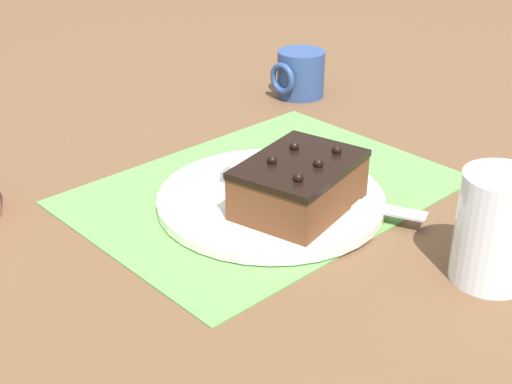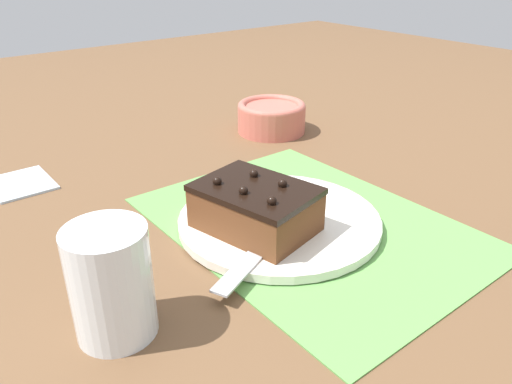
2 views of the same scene
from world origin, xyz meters
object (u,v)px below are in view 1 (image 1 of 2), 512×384
cake_plate (271,199)px  serving_knife (287,188)px  coffee_mug (300,74)px  chocolate_cake (299,184)px  drinking_glass (496,228)px

cake_plate → serving_knife: bearing=159.0°
cake_plate → coffee_mug: size_ratio=3.09×
chocolate_cake → serving_knife: (-0.02, -0.04, -0.03)m
drinking_glass → chocolate_cake: bearing=-76.2°
serving_knife → chocolate_cake: bearing=40.0°
chocolate_cake → serving_knife: bearing=-116.0°
chocolate_cake → cake_plate: bearing=-86.5°
cake_plate → drinking_glass: 0.28m
chocolate_cake → drinking_glass: 0.23m
chocolate_cake → coffee_mug: size_ratio=1.89×
chocolate_cake → drinking_glass: (-0.05, 0.22, 0.01)m
drinking_glass → coffee_mug: 0.58m
coffee_mug → serving_knife: bearing=41.5°
serving_knife → drinking_glass: size_ratio=2.04×
drinking_glass → coffee_mug: bearing=-116.5°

